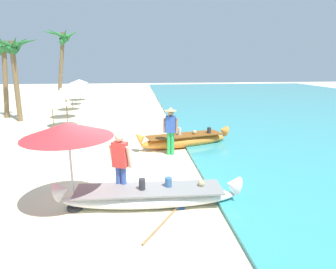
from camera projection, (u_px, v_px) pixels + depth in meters
The scene contains 16 objects.
ground_plane at pixel (120, 188), 7.75m from camera, with size 80.00×80.00×0.00m, color beige.
boat_white_foreground at pixel (150, 196), 6.73m from camera, with size 4.51×0.96×0.75m.
boat_orange_midground at pixel (184, 140), 11.41m from camera, with size 4.01×1.62×0.82m.
person_vendor_hatted at pixel (171, 128), 10.28m from camera, with size 0.58×0.44×1.81m.
person_tourist_customer at pixel (120, 163), 6.85m from camera, with size 0.58×0.43×1.75m.
patio_umbrella_large at pixel (68, 130), 6.14m from camera, with size 2.01×2.01×2.10m.
parasol_row_0 at pixel (51, 101), 12.06m from camera, with size 1.60×1.60×1.91m.
parasol_row_1 at pixel (65, 95), 14.55m from camera, with size 1.60×1.60×1.91m.
parasol_row_2 at pixel (66, 90), 16.92m from camera, with size 1.60×1.60×1.91m.
parasol_row_3 at pixel (71, 86), 19.75m from camera, with size 1.60×1.60×1.91m.
parasol_row_4 at pixel (74, 83), 22.28m from camera, with size 1.60×1.60×1.91m.
parasol_row_5 at pixel (79, 81), 24.98m from camera, with size 1.60×1.60×1.91m.
palm_tree_tall_inland at pixel (4, 53), 16.64m from camera, with size 2.85×2.47×4.97m.
palm_tree_leaning_seaward at pixel (13, 52), 15.58m from camera, with size 2.95×2.66×4.85m.
palm_tree_mid_cluster at pixel (62, 44), 20.84m from camera, with size 2.76×2.46×5.88m.
paddle at pixel (168, 217), 6.21m from camera, with size 1.10×1.54×0.05m.
Camera 1 is at (0.55, -7.24, 3.38)m, focal length 29.81 mm.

